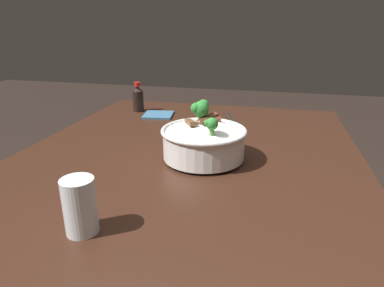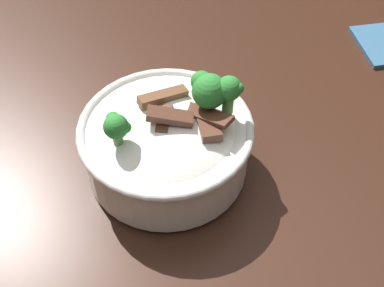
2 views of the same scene
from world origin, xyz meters
TOP-DOWN VIEW (x-y plane):
  - dining_table at (0.00, 0.00)m, footprint 1.53×1.01m
  - rice_bowl at (0.11, -0.05)m, footprint 0.24×0.24m

SIDE VIEW (x-z plane):
  - dining_table at x=0.00m, z-range 0.31..1.07m
  - rice_bowl at x=0.11m, z-range 0.74..0.90m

